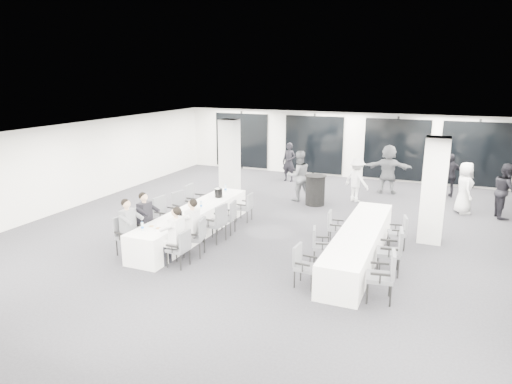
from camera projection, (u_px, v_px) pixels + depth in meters
room at (312, 179)px, 13.24m from camera, size 14.04×16.04×2.84m
column_left at (230, 158)px, 16.48m from camera, size 0.60×0.60×2.80m
column_right at (434, 190)px, 11.89m from camera, size 0.60×0.60×2.80m
banquet_table_main at (194, 222)px, 12.59m from camera, size 0.90×5.00×0.75m
banquet_table_side at (359, 244)px, 10.95m from camera, size 0.90×5.00×0.75m
cocktail_table at (315, 190)px, 15.52m from camera, size 0.74×0.74×1.03m
chair_main_left_near at (126, 233)px, 11.20m from camera, size 0.58×0.61×0.96m
chair_main_left_second at (142, 225)px, 11.78m from camera, size 0.60×0.63×1.00m
chair_main_left_mid at (164, 213)px, 12.70m from camera, size 0.58×0.63×1.04m
chair_main_left_fourth at (181, 206)px, 13.49m from camera, size 0.60×0.63×0.98m
chair_main_left_far at (194, 199)px, 14.14m from camera, size 0.55×0.61×1.04m
chair_main_right_near at (181, 246)px, 10.47m from camera, size 0.47×0.52×0.88m
chair_main_right_second at (197, 234)px, 11.12m from camera, size 0.58×0.61×0.96m
chair_main_right_mid at (217, 221)px, 12.02m from camera, size 0.58×0.63×1.04m
chair_main_right_fourth at (229, 215)px, 12.69m from camera, size 0.53×0.57×0.93m
chair_main_right_far at (246, 205)px, 13.78m from camera, size 0.45×0.50×0.87m
chair_side_left_near at (303, 263)px, 9.53m from camera, size 0.47×0.52×0.89m
chair_side_left_mid at (319, 243)px, 10.69m from camera, size 0.53×0.55×0.87m
chair_side_left_far at (334, 225)px, 12.01m from camera, size 0.47×0.51×0.86m
chair_side_right_near at (385, 273)px, 8.85m from camera, size 0.59×0.64×1.03m
chair_side_right_mid at (393, 249)px, 10.08m from camera, size 0.59×0.64×1.04m
chair_side_right_far at (400, 230)px, 11.58m from camera, size 0.52×0.55×0.86m
seated_guest_a at (130, 224)px, 11.06m from camera, size 0.50×0.38×1.44m
seated_guest_b at (147, 216)px, 11.67m from camera, size 0.50×0.38×1.44m
seated_guest_c at (174, 233)px, 10.45m from camera, size 0.50×0.38×1.44m
seated_guest_d at (190, 223)px, 11.10m from camera, size 0.50×0.38×1.44m
standing_guest_b at (299, 173)px, 15.98m from camera, size 1.13×1.07×2.01m
standing_guest_c at (357, 177)px, 15.88m from camera, size 1.26×1.08×1.74m
standing_guest_d at (450, 173)px, 16.44m from camera, size 1.18×0.85×1.81m
standing_guest_e at (465, 185)px, 14.49m from camera, size 0.77×1.02×1.88m
standing_guest_f at (388, 166)px, 16.95m from camera, size 1.98×0.94×2.09m
standing_guest_g at (289, 160)px, 18.91m from camera, size 0.73×0.62×1.83m
standing_guest_h at (506, 187)px, 14.03m from camera, size 0.75×1.03×1.94m
ice_bucket_near at (179, 215)px, 11.64m from camera, size 0.19×0.19×0.22m
ice_bucket_far at (219, 193)px, 13.69m from camera, size 0.24×0.24×0.27m
water_bottle_a at (142, 226)px, 10.76m from camera, size 0.06×0.06×0.20m
water_bottle_b at (201, 205)px, 12.56m from camera, size 0.06×0.06×0.20m
water_bottle_c at (225, 189)px, 14.31m from camera, size 0.07×0.07×0.23m
plate_a at (152, 226)px, 11.05m from camera, size 0.20×0.20×0.03m
plate_b at (158, 228)px, 10.91m from camera, size 0.22×0.22×0.03m
plate_c at (184, 216)px, 11.82m from camera, size 0.19×0.19×0.03m
wine_glass at (156, 226)px, 10.70m from camera, size 0.07×0.07×0.18m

